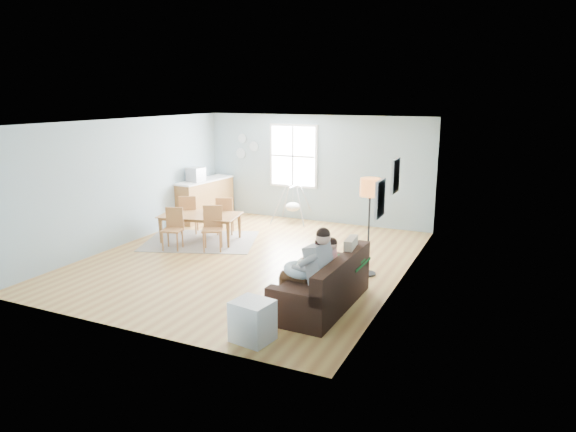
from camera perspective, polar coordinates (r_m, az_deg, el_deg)
The scene contains 22 objects.
room at distance 9.81m, azimuth -4.51°, elevation 8.81°, with size 8.40×9.40×3.90m.
window at distance 13.24m, azimuth 0.60°, elevation 6.68°, with size 1.32×0.08×1.62m.
pictures at distance 7.82m, azimuth 11.04°, elevation 3.22°, with size 0.05×1.34×0.74m.
wall_plates at distance 13.85m, azimuth -4.74°, elevation 7.68°, with size 0.67×0.02×0.66m.
sofa at distance 7.98m, azimuth 4.13°, elevation -8.01°, with size 0.94×2.07×0.83m.
green_throw at distance 8.52m, azimuth 5.41°, elevation -4.95°, with size 0.93×0.74×0.04m, color #125225.
beige_pillow at distance 8.23m, azimuth 6.98°, elevation -4.05°, with size 0.13×0.48×0.48m, color #BCB08F.
father at distance 7.63m, azimuth 2.45°, elevation -5.62°, with size 0.98×0.51×1.34m.
nursing_pillow at distance 7.71m, azimuth 1.38°, elevation -6.01°, with size 0.51×0.51×0.14m, color #C5E5F7.
infant at distance 7.72m, azimuth 1.44°, elevation -5.38°, with size 0.20×0.36×0.13m.
toddler at distance 8.03m, azimuth 4.21°, elevation -4.71°, with size 0.55×0.28×0.86m.
floor_lamp at distance 9.11m, azimuth 9.10°, elevation 2.25°, with size 0.36×0.36×1.77m.
storage_cube at distance 6.94m, azimuth -4.02°, elevation -11.53°, with size 0.56×0.52×0.55m.
rug at distance 11.62m, azimuth -9.66°, elevation -2.74°, with size 2.38×1.81×0.01m, color gray.
dining_table at distance 11.54m, azimuth -9.72°, elevation -1.33°, with size 1.72×0.96×0.61m, color brown.
chair_sw at distance 11.06m, azimuth -12.63°, elevation -1.10°, with size 0.49×0.49×0.87m.
chair_se at distance 10.84m, azimuth -8.37°, elevation -1.01°, with size 0.57×0.57×0.93m.
chair_nw at distance 12.15m, azimuth -11.00°, elevation 0.42°, with size 0.56×0.56×0.92m.
chair_ne at distance 11.95m, azimuth -7.04°, elevation 0.27°, with size 0.54×0.54×0.89m.
counter at distance 13.59m, azimuth -9.20°, elevation 1.90°, with size 0.71×1.91×1.04m.
monitor at distance 13.19m, azimuth -10.23°, elevation 4.57°, with size 0.42×0.41×0.35m.
baby_swing at distance 13.06m, azimuth 0.54°, elevation 1.10°, with size 1.00×1.01×0.94m.
Camera 1 is at (4.76, -8.54, 3.20)m, focal length 32.00 mm.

